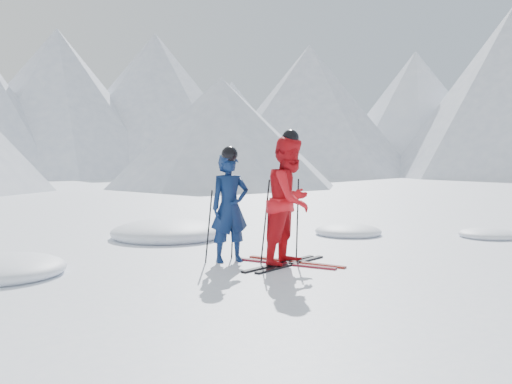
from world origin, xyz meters
TOP-DOWN VIEW (x-y plane):
  - ground at (0.00, 0.00)m, footprint 160.00×160.00m
  - mountain_range at (5.71, 35.31)m, footprint 106.15×62.94m
  - skier_blue at (-1.84, 0.59)m, footprint 0.72×0.57m
  - skier_red at (-1.21, -0.15)m, footprint 1.16×1.03m
  - pole_blue_left at (-2.14, 0.74)m, footprint 0.12×0.08m
  - pole_blue_right at (-1.59, 0.84)m, footprint 0.12×0.07m
  - pole_red_left at (-1.51, 0.10)m, footprint 0.13×0.10m
  - pole_red_right at (-0.91, 0.00)m, footprint 0.13×0.09m
  - ski_worn_left at (-1.33, -0.15)m, footprint 0.70×1.62m
  - ski_worn_right at (-1.09, -0.15)m, footprint 0.59×1.65m
  - ski_loose_a at (-1.38, -0.10)m, footprint 1.69×0.37m
  - ski_loose_b at (-1.28, -0.25)m, footprint 1.68×0.43m
  - snow_lumps at (-1.36, 2.55)m, footprint 10.39×6.00m

SIDE VIEW (x-z plane):
  - ground at x=0.00m, z-range 0.00..0.00m
  - snow_lumps at x=-1.36m, z-range -0.26..0.26m
  - ski_worn_left at x=-1.33m, z-range 0.00..0.03m
  - ski_worn_right at x=-1.09m, z-range 0.00..0.03m
  - ski_loose_a at x=-1.38m, z-range 0.00..0.03m
  - ski_loose_b at x=-1.28m, z-range 0.00..0.03m
  - pole_blue_left at x=-2.14m, z-range 0.00..1.15m
  - pole_blue_right at x=-1.59m, z-range 0.00..1.15m
  - pole_red_left at x=-1.51m, z-range 0.00..1.32m
  - pole_red_right at x=-0.91m, z-range 0.00..1.32m
  - skier_blue at x=-1.84m, z-range 0.00..1.73m
  - skier_red at x=-1.21m, z-range 0.00..1.98m
  - mountain_range at x=5.71m, z-range -1.04..14.49m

